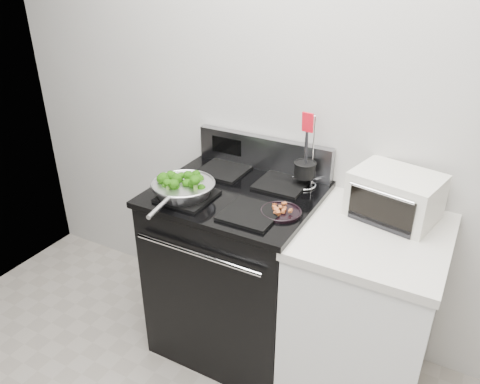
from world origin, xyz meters
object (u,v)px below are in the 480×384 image
Objects in this scene: gas_range at (237,268)px; toaster_oven at (395,195)px; bacon_plate at (281,210)px; skillet at (183,188)px; utensil_holder at (305,173)px.

toaster_oven is (0.71, 0.17, 0.54)m from gas_range.
toaster_oven is (0.43, 0.27, 0.06)m from bacon_plate.
gas_range is 0.56m from bacon_plate.
skillet is 0.60m from utensil_holder.
skillet is 0.97m from toaster_oven.
gas_range is 0.63m from utensil_holder.
toaster_oven is (0.90, 0.35, 0.03)m from skillet.
skillet is at bearing -169.85° from bacon_plate.
gas_range reaches higher than bacon_plate.
skillet is (-0.19, -0.18, 0.51)m from gas_range.
utensil_holder reaches higher than toaster_oven.
utensil_holder is at bearing -172.56° from toaster_oven.
gas_range is 0.91m from toaster_oven.
skillet reaches higher than bacon_plate.
utensil_holder is at bearing 31.50° from skillet.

